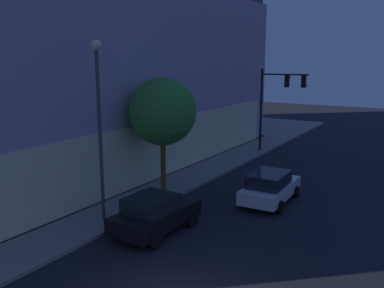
# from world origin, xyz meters

# --- Properties ---
(modern_building) EXTENTS (34.39, 24.26, 15.31)m
(modern_building) POSITION_xyz_m (11.19, 20.83, 7.57)
(modern_building) COLOR #4C4C51
(modern_building) RESTS_ON ground
(traffic_light_far_corner) EXTENTS (0.51, 3.65, 6.46)m
(traffic_light_far_corner) POSITION_xyz_m (22.02, 5.35, 4.68)
(traffic_light_far_corner) COLOR black
(traffic_light_far_corner) RESTS_ON sidewalk_corner
(street_lamp_sidewalk) EXTENTS (0.44, 0.44, 7.97)m
(street_lamp_sidewalk) POSITION_xyz_m (4.46, 7.07, 5.15)
(street_lamp_sidewalk) COLOR #414141
(street_lamp_sidewalk) RESTS_ON sidewalk_corner
(sidewalk_tree) EXTENTS (3.66, 3.66, 6.24)m
(sidewalk_tree) POSITION_xyz_m (9.40, 7.23, 4.55)
(sidewalk_tree) COLOR brown
(sidewalk_tree) RESTS_ON sidewalk_corner
(car_black) EXTENTS (4.28, 2.28, 1.68)m
(car_black) POSITION_xyz_m (4.79, 4.41, 0.86)
(car_black) COLOR black
(car_black) RESTS_ON ground
(car_white) EXTENTS (4.45, 2.27, 1.64)m
(car_white) POSITION_xyz_m (10.99, 1.62, 0.84)
(car_white) COLOR silver
(car_white) RESTS_ON ground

